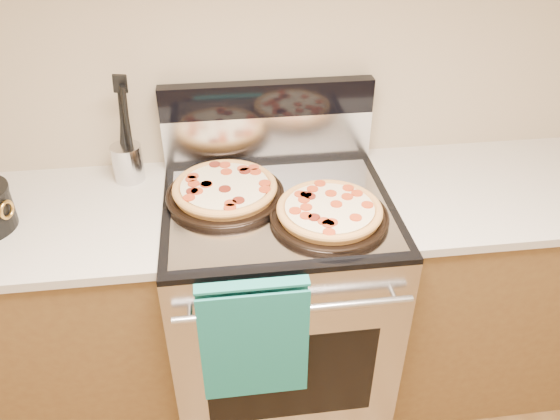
{
  "coord_description": "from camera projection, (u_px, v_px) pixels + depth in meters",
  "views": [
    {
      "loc": [
        -0.19,
        0.16,
        1.92
      ],
      "look_at": [
        -0.01,
        1.55,
        0.96
      ],
      "focal_mm": 35.0,
      "sensor_mm": 36.0,
      "label": 1
    }
  ],
  "objects": [
    {
      "name": "backsplash_upper",
      "position": [
        267.0,
        99.0,
        1.92
      ],
      "size": [
        0.76,
        0.06,
        0.12
      ],
      "primitive_type": "cube",
      "color": "black",
      "rests_on": "backsplash_lower"
    },
    {
      "name": "countertop_right",
      "position": [
        523.0,
        187.0,
        1.94
      ],
      "size": [
        1.02,
        0.64,
        0.03
      ],
      "primitive_type": "cube",
      "color": "#B7B0A4",
      "rests_on": "cabinet_right"
    },
    {
      "name": "dish_towel",
      "position": [
        254.0,
        338.0,
        1.61
      ],
      "size": [
        0.32,
        0.05,
        0.42
      ],
      "primitive_type": null,
      "color": "#1B8A73",
      "rests_on": "oven_handle"
    },
    {
      "name": "foil_sheet",
      "position": [
        279.0,
        208.0,
        1.78
      ],
      "size": [
        0.7,
        0.55,
        0.01
      ],
      "primitive_type": "cube",
      "color": "gray",
      "rests_on": "cooktop"
    },
    {
      "name": "cabinet_left",
      "position": [
        41.0,
        324.0,
        2.01
      ],
      "size": [
        1.0,
        0.62,
        0.88
      ],
      "primitive_type": "cube",
      "color": "brown",
      "rests_on": "ground"
    },
    {
      "name": "cabinet_right",
      "position": [
        494.0,
        283.0,
        2.2
      ],
      "size": [
        1.0,
        0.62,
        0.88
      ],
      "primitive_type": "cube",
      "color": "brown",
      "rests_on": "ground"
    },
    {
      "name": "cooktop",
      "position": [
        278.0,
        206.0,
        1.81
      ],
      "size": [
        0.76,
        0.68,
        0.02
      ],
      "primitive_type": "cube",
      "color": "black",
      "rests_on": "range_body"
    },
    {
      "name": "backsplash_lower",
      "position": [
        268.0,
        137.0,
        2.01
      ],
      "size": [
        0.76,
        0.06,
        0.18
      ],
      "primitive_type": "cube",
      "color": "silver",
      "rests_on": "cooktop"
    },
    {
      "name": "pepperoni_pizza_back",
      "position": [
        225.0,
        190.0,
        1.81
      ],
      "size": [
        0.45,
        0.45,
        0.05
      ],
      "primitive_type": null,
      "rotation": [
        0.0,
        0.0,
        0.17
      ],
      "color": "#BA8038",
      "rests_on": "foil_sheet"
    },
    {
      "name": "range_body",
      "position": [
        279.0,
        306.0,
        2.07
      ],
      "size": [
        0.76,
        0.68,
        0.9
      ],
      "primitive_type": "cube",
      "color": "#B7B7BC",
      "rests_on": "ground"
    },
    {
      "name": "countertop_left",
      "position": [
        6.0,
        224.0,
        1.75
      ],
      "size": [
        1.02,
        0.64,
        0.03
      ],
      "primitive_type": "cube",
      "color": "#B7B0A4",
      "rests_on": "cabinet_left"
    },
    {
      "name": "wall_back",
      "position": [
        265.0,
        41.0,
        1.85
      ],
      "size": [
        4.0,
        0.0,
        4.0
      ],
      "primitive_type": "plane",
      "rotation": [
        1.57,
        0.0,
        0.0
      ],
      "color": "tan",
      "rests_on": "ground"
    },
    {
      "name": "oven_window",
      "position": [
        291.0,
        378.0,
        1.8
      ],
      "size": [
        0.56,
        0.01,
        0.4
      ],
      "primitive_type": "cube",
      "color": "black",
      "rests_on": "range_body"
    },
    {
      "name": "pepperoni_pizza_front",
      "position": [
        329.0,
        212.0,
        1.71
      ],
      "size": [
        0.4,
        0.4,
        0.05
      ],
      "primitive_type": null,
      "rotation": [
        0.0,
        0.0,
        -0.08
      ],
      "color": "#BA8038",
      "rests_on": "foil_sheet"
    },
    {
      "name": "oven_handle",
      "position": [
        295.0,
        310.0,
        1.57
      ],
      "size": [
        0.7,
        0.03,
        0.03
      ],
      "primitive_type": "cylinder",
      "rotation": [
        0.0,
        1.57,
        0.0
      ],
      "color": "silver",
      "rests_on": "range_body"
    },
    {
      "name": "utensil_crock",
      "position": [
        128.0,
        163.0,
        1.92
      ],
      "size": [
        0.12,
        0.12,
        0.13
      ],
      "primitive_type": "cylinder",
      "rotation": [
        0.0,
        0.0,
        0.18
      ],
      "color": "silver",
      "rests_on": "countertop_left"
    }
  ]
}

